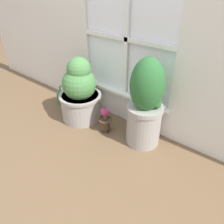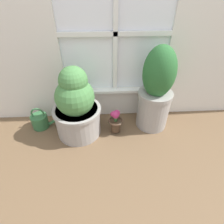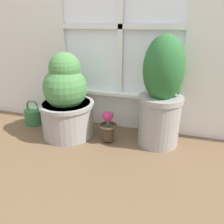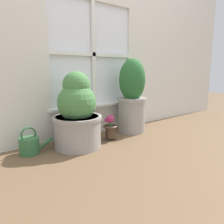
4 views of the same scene
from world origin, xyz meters
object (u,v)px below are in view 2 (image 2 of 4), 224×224
at_px(potted_plant_right, 156,92).
at_px(watering_can, 40,121).
at_px(flower_vase, 115,121).
at_px(potted_plant_left, 76,107).

distance_m(potted_plant_right, watering_can, 1.10).
xyz_separation_m(potted_plant_right, flower_vase, (-0.35, -0.09, -0.23)).
bearing_deg(watering_can, flower_vase, -8.72).
bearing_deg(potted_plant_left, flower_vase, -3.26).
height_order(potted_plant_left, potted_plant_right, potted_plant_right).
bearing_deg(potted_plant_right, watering_can, 178.91).
bearing_deg(potted_plant_right, flower_vase, -166.04).
distance_m(potted_plant_left, potted_plant_right, 0.69).
xyz_separation_m(flower_vase, watering_can, (-0.70, 0.11, -0.06)).
xyz_separation_m(potted_plant_left, flower_vase, (0.33, -0.02, -0.15)).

